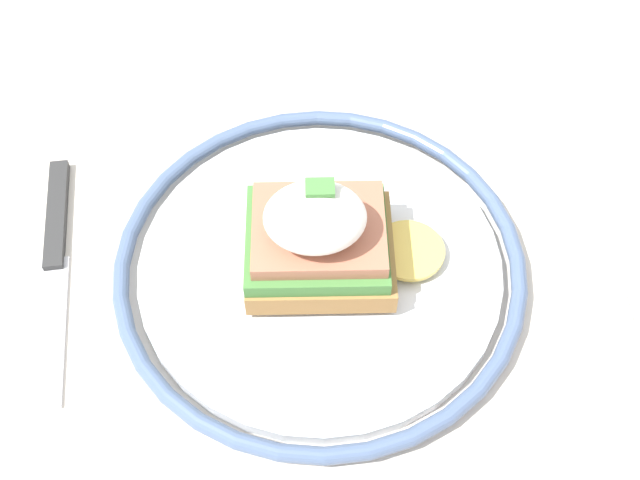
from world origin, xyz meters
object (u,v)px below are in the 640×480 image
at_px(plate, 320,265).
at_px(sandwich, 320,236).
at_px(knife, 55,255).
at_px(fork, 612,277).

distance_m(plate, sandwich, 0.03).
relative_size(plate, sandwich, 2.11).
bearing_deg(knife, fork, 176.26).
height_order(fork, knife, knife).
bearing_deg(fork, plate, -2.83).
bearing_deg(sandwich, knife, -5.22).
relative_size(sandwich, knife, 0.67).
xyz_separation_m(plate, fork, (-0.18, 0.01, -0.01)).
bearing_deg(plate, sandwich, 78.22).
relative_size(plate, knife, 1.41).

